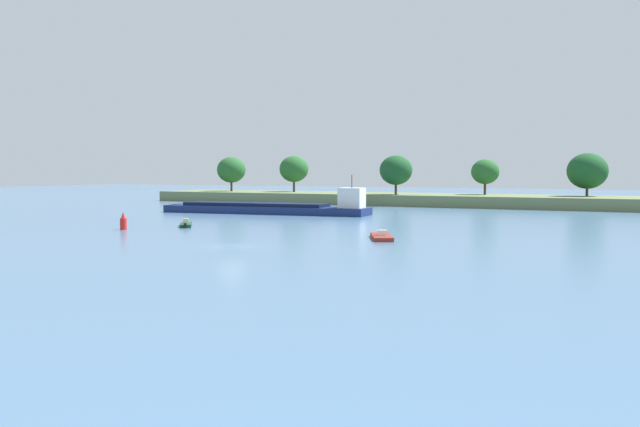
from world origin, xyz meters
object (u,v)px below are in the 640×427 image
fishing_skiff (382,237)px  channel_buoy_red (123,222)px  small_motorboat (186,225)px  cargo_barge (270,208)px

fishing_skiff → channel_buoy_red: channel_buoy_red is taller
small_motorboat → channel_buoy_red: size_ratio=2.34×
fishing_skiff → cargo_barge: bearing=135.7°
fishing_skiff → channel_buoy_red: 28.33m
cargo_barge → channel_buoy_red: 30.67m
cargo_barge → small_motorboat: cargo_barge is taller
small_motorboat → channel_buoy_red: 7.23m
fishing_skiff → channel_buoy_red: (-28.16, -2.97, 0.60)m
cargo_barge → channel_buoy_red: (0.26, -30.67, -0.08)m
cargo_barge → fishing_skiff: (28.43, -27.70, -0.68)m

